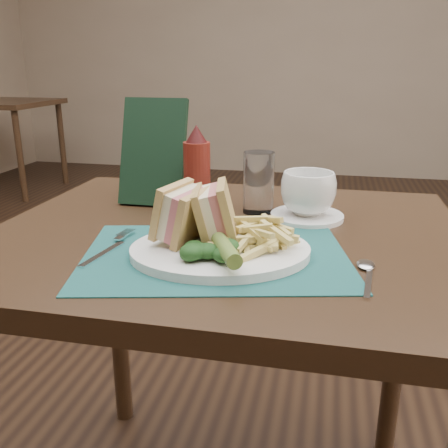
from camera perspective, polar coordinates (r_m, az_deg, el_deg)
name	(u,v)px	position (r m, az deg, el deg)	size (l,w,h in m)	color
floor	(257,395)	(1.76, 3.75, -18.95)	(7.00, 7.00, 0.00)	black
wall_back	(311,174)	(5.01, 9.88, 5.68)	(6.00, 6.00, 0.00)	gray
table_main	(225,393)	(1.14, 0.12, -18.80)	(0.90, 0.75, 0.75)	black
table_bg_left	(1,146)	(4.66, -24.17, 8.14)	(0.90, 0.75, 0.75)	black
placemat	(215,255)	(0.84, -0.98, -3.56)	(0.44, 0.31, 0.00)	#174B49
plate	(220,251)	(0.83, -0.44, -3.08)	(0.30, 0.24, 0.01)	white
sandwich_half_a	(172,212)	(0.85, -6.01, 1.42)	(0.06, 0.10, 0.09)	tan
sandwich_half_b	(203,212)	(0.84, -2.45, 1.34)	(0.06, 0.10, 0.09)	tan
kale_garnish	(211,250)	(0.78, -1.44, -3.02)	(0.11, 0.08, 0.03)	black
pickle_spear	(226,249)	(0.76, 0.18, -2.84)	(0.02, 0.02, 0.12)	#54732B
fries_pile	(260,231)	(0.83, 4.17, -0.78)	(0.18, 0.20, 0.05)	#CCBA66
fork	(110,245)	(0.88, -12.88, -2.40)	(0.03, 0.17, 0.01)	silver
spoon	(367,275)	(0.78, 16.08, -5.66)	(0.03, 0.15, 0.01)	silver
saucer	(307,216)	(1.05, 9.45, 0.89)	(0.15, 0.15, 0.01)	white
coffee_cup	(308,193)	(1.03, 9.59, 3.49)	(0.11, 0.11, 0.09)	white
drinking_glass	(259,183)	(1.06, 3.98, 4.75)	(0.07, 0.07, 0.13)	white
ketchup_bottle	(197,169)	(1.06, -3.11, 6.28)	(0.06, 0.06, 0.19)	#5F1710
check_presenter	(153,152)	(1.14, -8.09, 8.14)	(0.15, 0.02, 0.24)	black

